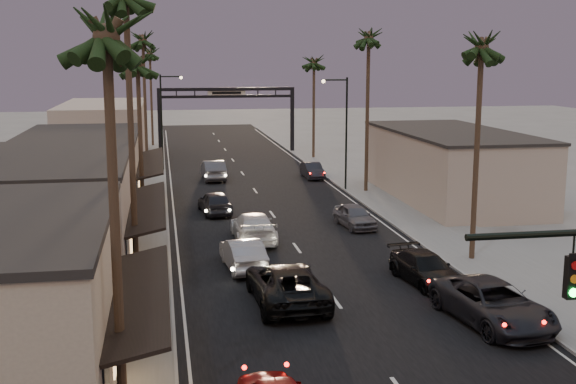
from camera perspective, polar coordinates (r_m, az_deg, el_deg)
name	(u,v)px	position (r m, az deg, el deg)	size (l,w,h in m)	color
ground	(266,206)	(51.99, -1.75, -1.09)	(200.00, 200.00, 0.00)	slate
road	(257,193)	(56.85, -2.48, -0.09)	(14.00, 120.00, 0.02)	black
sidewalk_left	(137,181)	(63.30, -11.88, 0.84)	(5.00, 92.00, 0.12)	slate
sidewalk_right	(351,175)	(65.46, 4.98, 1.34)	(5.00, 92.00, 0.12)	slate
storefront_mid	(47,217)	(37.65, -18.52, -1.85)	(8.00, 14.00, 5.50)	tan
storefront_far	(81,172)	(53.31, -16.05, 1.52)	(8.00, 16.00, 5.00)	tan
storefront_dist	(104,133)	(75.99, -14.32, 4.56)	(8.00, 20.00, 6.00)	tan
building_right	(451,166)	(55.30, 12.75, 1.98)	(8.00, 18.00, 5.00)	tan
arch	(227,103)	(80.88, -4.87, 6.99)	(15.20, 0.40, 7.27)	black
streetlight_right	(343,124)	(57.43, 4.37, 5.36)	(2.13, 0.30, 9.00)	black
streetlight_left	(164,114)	(68.60, -9.74, 6.08)	(2.13, 0.30, 9.00)	black
palm_la	(106,19)	(19.47, -14.21, 13.10)	(3.20, 3.20, 13.20)	#38281C
palm_lc	(137,58)	(46.42, -11.82, 10.31)	(3.20, 3.20, 12.20)	#38281C
palm_ld	(143,35)	(65.45, -11.41, 12.03)	(3.20, 3.20, 14.20)	#38281C
palm_ra	(482,38)	(37.92, 15.09, 11.65)	(3.20, 3.20, 13.20)	#38281C
palm_rb	(369,32)	(56.72, 6.41, 12.43)	(3.20, 3.20, 14.20)	#38281C
palm_rc	(314,58)	(76.09, 2.07, 10.52)	(3.20, 3.20, 12.20)	#38281C
palm_far	(150,50)	(88.42, -10.88, 10.97)	(3.20, 3.20, 13.20)	#38281C
oncoming_pickup	(286,284)	(31.36, -0.13, -7.28)	(2.90, 6.29, 1.75)	black
oncoming_silver	(243,254)	(36.44, -3.58, -4.90)	(1.66, 4.76, 1.57)	gray
oncoming_white	(254,227)	(41.86, -2.74, -2.79)	(2.34, 5.75, 1.67)	silver
oncoming_dgrey	(215,202)	(49.42, -5.79, -0.82)	(1.87, 4.64, 1.58)	black
oncoming_grey_far	(213,170)	(63.27, -5.92, 1.73)	(1.81, 5.20, 1.71)	#4A4A4F
curbside_near	(493,303)	(30.18, 15.88, -8.47)	(2.82, 6.11, 1.70)	black
curbside_black	(425,269)	(34.73, 10.80, -5.96)	(2.01, 4.95, 1.44)	black
curbside_grey	(355,216)	(45.45, 5.29, -1.90)	(1.70, 4.23, 1.44)	#55545A
curbside_far	(312,170)	(63.85, 1.94, 1.71)	(1.46, 4.19, 1.38)	black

